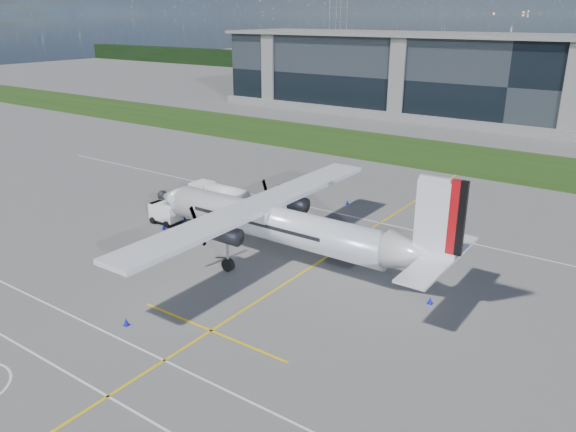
{
  "coord_description": "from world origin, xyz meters",
  "views": [
    {
      "loc": [
        25.0,
        -28.6,
        19.05
      ],
      "look_at": [
        0.11,
        6.58,
        3.48
      ],
      "focal_mm": 35.0,
      "sensor_mm": 36.0,
      "label": 1
    }
  ],
  "objects": [
    {
      "name": "safety_cone_portwing",
      "position": [
        -1.96,
        -8.67,
        0.25
      ],
      "size": [
        0.36,
        0.36,
        0.5
      ],
      "primitive_type": "cone",
      "color": "#0B10BB",
      "rests_on": "ground"
    },
    {
      "name": "ground",
      "position": [
        0.0,
        40.0,
        0.0
      ],
      "size": [
        400.0,
        400.0,
        0.0
      ],
      "primitive_type": "plane",
      "color": "#555351",
      "rests_on": "ground"
    },
    {
      "name": "safety_cone_nose_port",
      "position": [
        -12.85,
        4.72,
        0.25
      ],
      "size": [
        0.36,
        0.36,
        0.5
      ],
      "primitive_type": "cone",
      "color": "#0B10BB",
      "rests_on": "ground"
    },
    {
      "name": "ground_crew_person",
      "position": [
        -8.07,
        5.11,
        1.01
      ],
      "size": [
        0.63,
        0.85,
        2.02
      ],
      "primitive_type": "imported",
      "rotation": [
        0.0,
        0.0,
        1.52
      ],
      "color": "#F25907",
      "rests_on": "ground"
    },
    {
      "name": "pylon_west",
      "position": [
        -80.0,
        150.0,
        15.0
      ],
      "size": [
        9.0,
        4.6,
        30.0
      ],
      "primitive_type": null,
      "color": "gray",
      "rests_on": "ground"
    },
    {
      "name": "white_lane_line",
      "position": [
        0.0,
        -14.0,
        0.01
      ],
      "size": [
        90.0,
        0.15,
        0.01
      ],
      "primitive_type": "cube",
      "color": "white",
      "rests_on": "ground"
    },
    {
      "name": "safety_cone_nose_stbd",
      "position": [
        -13.18,
        7.69,
        0.25
      ],
      "size": [
        0.36,
        0.36,
        0.5
      ],
      "primitive_type": "cone",
      "color": "#0B10BB",
      "rests_on": "ground"
    },
    {
      "name": "baggage_tug",
      "position": [
        -13.95,
        6.08,
        0.96
      ],
      "size": [
        3.19,
        1.91,
        1.91
      ],
      "primitive_type": null,
      "color": "white",
      "rests_on": "ground"
    },
    {
      "name": "terminal_building",
      "position": [
        0.0,
        80.0,
        7.5
      ],
      "size": [
        120.0,
        20.0,
        15.0
      ],
      "primitive_type": "cube",
      "color": "black",
      "rests_on": "ground"
    },
    {
      "name": "turboprop_aircraft",
      "position": [
        0.19,
        5.98,
        4.51
      ],
      "size": [
        29.0,
        30.08,
        9.02
      ],
      "primitive_type": null,
      "color": "white",
      "rests_on": "ground"
    },
    {
      "name": "safety_cone_tail",
      "position": [
        13.04,
        5.49,
        0.25
      ],
      "size": [
        0.36,
        0.36,
        0.5
      ],
      "primitive_type": "cone",
      "color": "#0B10BB",
      "rests_on": "ground"
    },
    {
      "name": "yellow_taxiway_centerline",
      "position": [
        3.0,
        10.0,
        0.01
      ],
      "size": [
        0.2,
        70.0,
        0.01
      ],
      "primitive_type": "cube",
      "color": "yellow",
      "rests_on": "ground"
    },
    {
      "name": "grass_strip",
      "position": [
        0.0,
        48.0,
        0.02
      ],
      "size": [
        400.0,
        18.0,
        0.04
      ],
      "primitive_type": "cube",
      "color": "#1F3D10",
      "rests_on": "ground"
    },
    {
      "name": "fuel_tanker_truck",
      "position": [
        -12.91,
        12.08,
        1.34
      ],
      "size": [
        7.12,
        2.32,
        2.67
      ],
      "primitive_type": null,
      "color": "white",
      "rests_on": "ground"
    },
    {
      "name": "safety_cone_stbdwing",
      "position": [
        -2.4,
        21.05,
        0.25
      ],
      "size": [
        0.36,
        0.36,
        0.5
      ],
      "primitive_type": "cone",
      "color": "#0B10BB",
      "rests_on": "ground"
    },
    {
      "name": "safety_cone_fwd",
      "position": [
        -15.25,
        5.9,
        0.25
      ],
      "size": [
        0.36,
        0.36,
        0.5
      ],
      "primitive_type": "cone",
      "color": "#0B10BB",
      "rests_on": "ground"
    }
  ]
}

